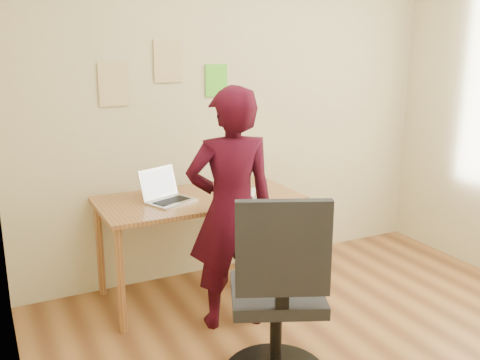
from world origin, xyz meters
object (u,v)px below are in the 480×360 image
person (231,210)px  laptop (166,194)px  phone (251,198)px  office_chair (278,306)px  desk (198,209)px

person → laptop: bearing=-52.2°
phone → person: bearing=-167.3°
laptop → phone: 0.59m
phone → person: 0.40m
person → office_chair: bearing=94.5°
desk → phone: 0.39m
office_chair → phone: bearing=94.1°
desk → office_chair: size_ratio=1.28×
desk → person: (0.03, -0.49, 0.13)m
office_chair → person: person is taller
phone → person: (-0.29, -0.28, 0.03)m
laptop → phone: laptop is taller
person → desk: bearing=-76.9°
phone → office_chair: (-0.36, -0.99, -0.28)m
laptop → office_chair: office_chair is taller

